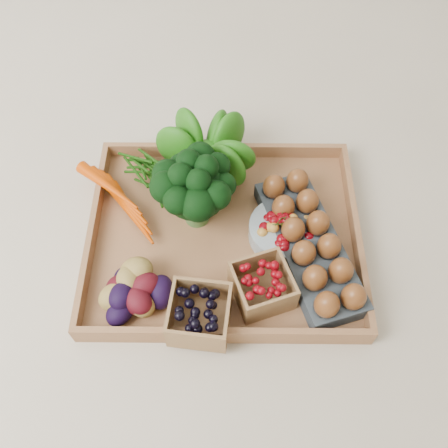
{
  "coord_description": "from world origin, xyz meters",
  "views": [
    {
      "loc": [
        0.0,
        -0.54,
        0.9
      ],
      "look_at": [
        0.0,
        0.0,
        0.06
      ],
      "focal_mm": 40.0,
      "sensor_mm": 36.0,
      "label": 1
    }
  ],
  "objects_px": {
    "broccoli": "(196,200)",
    "egg_carton": "(308,247)",
    "tray": "(224,238)",
    "cherry_bowl": "(284,231)"
  },
  "relations": [
    {
      "from": "cherry_bowl",
      "to": "egg_carton",
      "type": "xyz_separation_m",
      "value": [
        0.05,
        -0.04,
        0.0
      ]
    },
    {
      "from": "broccoli",
      "to": "egg_carton",
      "type": "relative_size",
      "value": 0.51
    },
    {
      "from": "tray",
      "to": "broccoli",
      "type": "xyz_separation_m",
      "value": [
        -0.06,
        0.04,
        0.07
      ]
    },
    {
      "from": "tray",
      "to": "egg_carton",
      "type": "distance_m",
      "value": 0.18
    },
    {
      "from": "broccoli",
      "to": "egg_carton",
      "type": "bearing_deg",
      "value": -19.37
    },
    {
      "from": "broccoli",
      "to": "egg_carton",
      "type": "distance_m",
      "value": 0.24
    },
    {
      "from": "tray",
      "to": "cherry_bowl",
      "type": "xyz_separation_m",
      "value": [
        0.12,
        0.0,
        0.03
      ]
    },
    {
      "from": "cherry_bowl",
      "to": "egg_carton",
      "type": "bearing_deg",
      "value": -37.66
    },
    {
      "from": "cherry_bowl",
      "to": "egg_carton",
      "type": "height_order",
      "value": "same"
    },
    {
      "from": "cherry_bowl",
      "to": "broccoli",
      "type": "bearing_deg",
      "value": 166.42
    }
  ]
}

